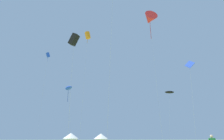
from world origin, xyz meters
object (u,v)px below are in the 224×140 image
at_px(festival_tent_right, 101,138).
at_px(kite_blue_parafoil, 69,88).
at_px(festival_tent_left, 71,138).
at_px(kite_black_box, 74,40).
at_px(kite_red_delta, 150,19).
at_px(kite_orange_box, 88,35).
at_px(kite_black_parafoil, 169,92).
at_px(kite_blue_diamond, 190,65).
at_px(kite_blue_box, 48,55).

bearing_deg(festival_tent_right, kite_blue_parafoil, -148.18).
relative_size(kite_blue_parafoil, festival_tent_left, 3.43).
relative_size(kite_black_box, festival_tent_right, 3.41).
bearing_deg(festival_tent_left, kite_black_box, -84.27).
distance_m(kite_black_box, kite_red_delta, 21.88).
bearing_deg(kite_orange_box, kite_black_parafoil, 30.46).
bearing_deg(kite_blue_diamond, kite_blue_parafoil, 141.89).
relative_size(kite_orange_box, kite_blue_box, 0.98).
distance_m(kite_red_delta, kite_orange_box, 19.36).
distance_m(kite_blue_parafoil, kite_blue_diamond, 34.13).
xyz_separation_m(kite_black_box, kite_blue_diamond, (22.10, 10.57, 1.16)).
xyz_separation_m(kite_blue_box, festival_tent_left, (10.44, -2.26, -27.95)).
xyz_separation_m(kite_blue_box, kite_blue_parafoil, (9.48, -8.52, -14.17)).
bearing_deg(kite_blue_diamond, kite_black_parafoil, 75.59).
height_order(kite_orange_box, festival_tent_right, kite_orange_box).
bearing_deg(festival_tent_left, kite_black_parafoil, 5.60).
relative_size(kite_black_box, kite_blue_parafoil, 0.94).
xyz_separation_m(kite_red_delta, kite_blue_box, (-28.89, 29.22, 3.35)).
xyz_separation_m(kite_blue_box, festival_tent_right, (19.57, -2.26, -28.04)).
xyz_separation_m(kite_blue_box, kite_blue_diamond, (36.34, -29.58, -14.23)).
height_order(kite_black_parafoil, festival_tent_right, kite_black_parafoil).
height_order(kite_black_box, kite_blue_diamond, kite_blue_diamond).
bearing_deg(kite_red_delta, kite_black_parafoil, 63.15).
height_order(kite_black_parafoil, kite_blue_box, kite_blue_box).
bearing_deg(festival_tent_right, kite_red_delta, -70.93).
height_order(kite_blue_box, kite_blue_diamond, kite_blue_box).
bearing_deg(festival_tent_left, kite_orange_box, -72.93).
height_order(kite_red_delta, kite_blue_box, kite_blue_box).
bearing_deg(kite_black_box, festival_tent_right, 82.00).
relative_size(kite_blue_box, festival_tent_right, 6.89).
height_order(kite_black_box, kite_blue_parafoil, kite_blue_parafoil).
bearing_deg(kite_black_parafoil, kite_blue_parafoil, -164.60).
relative_size(kite_blue_parafoil, kite_blue_diamond, 0.97).
distance_m(kite_red_delta, kite_blue_box, 41.23).
distance_m(kite_black_parafoil, kite_blue_diamond, 31.68).
bearing_deg(kite_black_box, kite_red_delta, 36.73).
relative_size(kite_blue_parafoil, festival_tent_right, 3.62).
height_order(kite_red_delta, festival_tent_left, kite_red_delta).
distance_m(kite_red_delta, kite_blue_parafoil, 30.37).
bearing_deg(kite_orange_box, kite_red_delta, -42.45).
distance_m(kite_blue_box, festival_tent_left, 29.92).
xyz_separation_m(kite_black_parafoil, festival_tent_left, (-33.77, -3.31, -15.53)).
distance_m(kite_red_delta, festival_tent_right, 37.73).
xyz_separation_m(kite_black_parafoil, kite_blue_parafoil, (-34.73, -9.57, -1.74)).
height_order(kite_blue_parafoil, kite_blue_diamond, kite_blue_diamond).
bearing_deg(kite_blue_diamond, festival_tent_left, 133.47).
bearing_deg(kite_black_box, kite_blue_box, 109.53).
bearing_deg(kite_black_parafoil, kite_red_delta, -116.85).
bearing_deg(festival_tent_right, kite_black_box, -98.00).
bearing_deg(festival_tent_left, festival_tent_right, 0.00).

